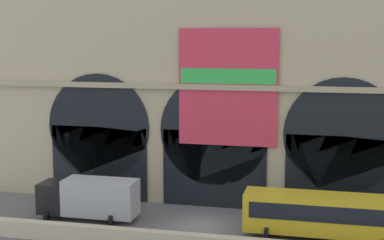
{
  "coord_description": "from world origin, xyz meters",
  "views": [
    {
      "loc": [
        8.36,
        -38.34,
        13.55
      ],
      "look_at": [
        -1.84,
        5.0,
        7.06
      ],
      "focal_mm": 52.49,
      "sensor_mm": 36.0,
      "label": 1
    }
  ],
  "objects": [
    {
      "name": "station_building",
      "position": [
        0.04,
        7.53,
        10.58
      ],
      "size": [
        41.5,
        5.48,
        21.75
      ],
      "color": "#BCAD8C",
      "rests_on": "ground"
    },
    {
      "name": "box_truck_midwest",
      "position": [
        -8.51,
        -0.34,
        1.7
      ],
      "size": [
        7.5,
        2.91,
        3.12
      ],
      "color": "black",
      "rests_on": "ground"
    },
    {
      "name": "bus_mideast",
      "position": [
        8.8,
        -0.73,
        1.78
      ],
      "size": [
        11.0,
        3.25,
        3.1
      ],
      "color": "gold",
      "rests_on": "ground"
    },
    {
      "name": "ground_plane",
      "position": [
        0.0,
        0.0,
        0.0
      ],
      "size": [
        200.0,
        200.0,
        0.0
      ],
      "primitive_type": "plane",
      "color": "slate"
    }
  ]
}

